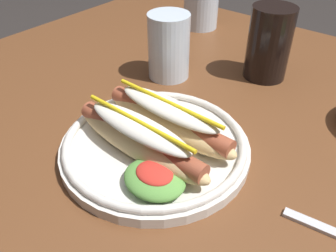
# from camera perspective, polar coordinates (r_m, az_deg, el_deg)

# --- Properties ---
(dining_table) EXTENTS (1.22, 0.89, 0.74)m
(dining_table) POSITION_cam_1_polar(r_m,az_deg,el_deg) (0.67, 10.41, -5.90)
(dining_table) COLOR brown
(dining_table) RESTS_ON ground_plane
(hot_dog_plate) EXTENTS (0.27, 0.27, 0.08)m
(hot_dog_plate) POSITION_cam_1_polar(r_m,az_deg,el_deg) (0.50, -2.14, -2.21)
(hot_dog_plate) COLOR silver
(hot_dog_plate) RESTS_ON dining_table
(soda_cup) EXTENTS (0.08, 0.08, 0.14)m
(soda_cup) POSITION_cam_1_polar(r_m,az_deg,el_deg) (0.71, 15.94, 12.67)
(soda_cup) COLOR black
(soda_cup) RESTS_ON dining_table
(water_cup) EXTENTS (0.09, 0.09, 0.13)m
(water_cup) POSITION_cam_1_polar(r_m,az_deg,el_deg) (0.93, 5.37, 19.46)
(water_cup) COLOR silver
(water_cup) RESTS_ON dining_table
(extra_cup) EXTENTS (0.08, 0.08, 0.12)m
(extra_cup) POSITION_cam_1_polar(r_m,az_deg,el_deg) (0.69, 0.12, 12.68)
(extra_cup) COLOR silver
(extra_cup) RESTS_ON dining_table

